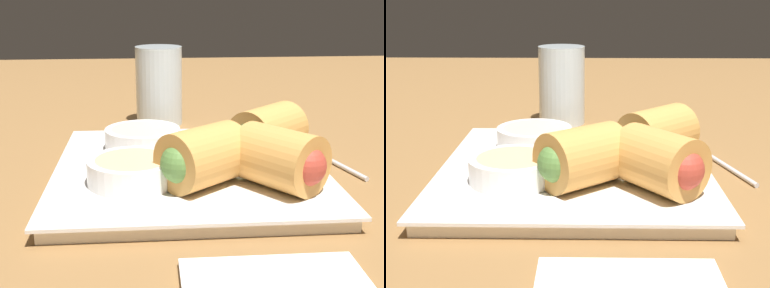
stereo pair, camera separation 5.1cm
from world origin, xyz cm
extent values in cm
cube|color=olive|center=(0.00, 0.00, 1.00)|extent=(180.00, 140.00, 2.00)
cube|color=white|center=(-1.92, -0.34, 2.60)|extent=(26.36, 24.87, 1.20)
cube|color=white|center=(-1.92, -0.34, 3.35)|extent=(27.42, 25.86, 0.30)
cylinder|color=#D19347|center=(-0.13, -8.29, 6.15)|extent=(8.68, 8.75, 5.31)
sphere|color=#56843D|center=(-1.99, -6.31, 6.15)|extent=(3.45, 3.45, 3.45)
cylinder|color=#D19347|center=(-7.62, -0.88, 6.15)|extent=(8.54, 8.80, 5.31)
sphere|color=#56843D|center=(-9.32, 1.24, 6.15)|extent=(3.45, 3.45, 3.45)
cylinder|color=#D19347|center=(-8.65, -7.36, 6.15)|extent=(8.80, 8.51, 5.31)
sphere|color=#B23D2D|center=(-10.78, -9.04, 6.15)|extent=(3.45, 3.45, 3.45)
cylinder|color=white|center=(-6.50, 5.34, 4.62)|extent=(8.08, 8.08, 2.24)
cylinder|color=#DBBC89|center=(-6.50, 5.34, 5.54)|extent=(6.62, 6.62, 0.40)
cylinder|color=white|center=(3.92, 4.51, 4.62)|extent=(8.08, 8.08, 2.24)
cylinder|color=beige|center=(3.92, 4.51, 5.54)|extent=(6.62, 6.62, 0.40)
cylinder|color=silver|center=(2.10, -15.69, 2.25)|extent=(12.59, 3.82, 0.50)
cylinder|color=silver|center=(20.71, 2.31, 7.30)|extent=(6.31, 6.31, 10.60)
camera|label=1|loc=(-51.62, 3.79, 20.48)|focal=50.00mm
camera|label=2|loc=(-51.79, -1.26, 20.48)|focal=50.00mm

